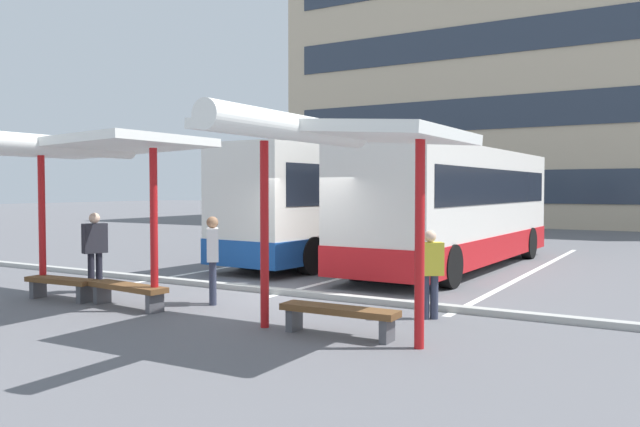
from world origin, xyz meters
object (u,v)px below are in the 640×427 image
Objects in this scene: coach_bus_1 at (455,208)px; waiting_passenger_2 at (430,269)px; bench_1 at (127,290)px; bench_2 at (339,314)px; waiting_shelter_0 at (82,150)px; waiting_passenger_0 at (95,246)px; coach_bus_0 at (351,203)px; bench_0 at (61,284)px; waiting_shelter_1 at (328,137)px; waiting_passenger_1 at (213,253)px.

coach_bus_1 reaches higher than waiting_passenger_2.
bench_2 is (4.53, 0.02, 0.00)m from bench_1.
waiting_shelter_0 reaches higher than waiting_passenger_0.
coach_bus_0 is 9.70m from bench_1.
bench_2 is (5.43, 0.28, -2.64)m from waiting_shelter_0.
waiting_shelter_0 is 2.99× the size of waiting_passenger_2.
waiting_shelter_1 is (6.33, -0.21, 2.67)m from bench_0.
waiting_shelter_1 is (1.17, -9.25, 1.29)m from coach_bus_1.
waiting_passenger_0 is (-6.50, 1.21, -1.99)m from waiting_shelter_1.
bench_1 is at bearing -179.69° from bench_2.
waiting_shelter_0 is 2.67× the size of waiting_passenger_1.
waiting_passenger_0 is (-6.50, 0.88, 0.67)m from bench_2.
coach_bus_1 is 5.42× the size of bench_1.
waiting_passenger_1 reaches higher than bench_2.
waiting_shelter_1 is at bearing -0.53° from waiting_shelter_0.
bench_2 is at bearing -17.66° from waiting_passenger_1.
waiting_passenger_1 is at bearing 43.94° from bench_1.
waiting_shelter_0 is at bearing -164.15° from bench_1.
waiting_shelter_0 is 1.07× the size of waiting_shelter_1.
bench_2 is 6.59m from waiting_passenger_0.
coach_bus_1 reaches higher than waiting_shelter_1.
bench_1 is at bearing -88.38° from coach_bus_0.
bench_0 is at bearing -119.76° from coach_bus_1.
waiting_passenger_2 is (6.17, 2.19, -2.12)m from waiting_shelter_0.
waiting_shelter_1 reaches higher than waiting_shelter_0.
waiting_shelter_0 is (-4.27, -9.20, 1.27)m from coach_bus_1.
bench_0 is 0.86× the size of bench_1.
coach_bus_1 reaches higher than bench_0.
bench_0 and bench_2 have the same top height.
coach_bus_0 is 8.63m from waiting_passenger_1.
waiting_shelter_0 is (-0.63, -9.84, 1.20)m from coach_bus_0.
bench_2 is at bearing 2.95° from waiting_shelter_0.
bench_1 is at bearing -159.83° from waiting_passenger_2.
coach_bus_0 is 6.40× the size of waiting_passenger_0.
waiting_shelter_0 reaches higher than bench_2.
waiting_passenger_0 is 3.12m from waiting_passenger_1.
waiting_passenger_1 is 1.12× the size of waiting_passenger_2.
waiting_passenger_0 is 7.32m from waiting_passenger_2.
waiting_shelter_1 is at bearing -22.58° from waiting_passenger_1.
waiting_shelter_1 reaches higher than waiting_passenger_2.
bench_2 is at bearing -111.11° from waiting_passenger_2.
waiting_shelter_0 is 5.43m from waiting_shelter_1.
waiting_shelter_1 is at bearing -1.91° from bench_0.
bench_2 is 1.11× the size of waiting_passenger_1.
coach_bus_1 is (3.64, -0.64, -0.07)m from coach_bus_0.
waiting_shelter_0 reaches higher than bench_1.
waiting_shelter_1 reaches higher than bench_1.
coach_bus_0 is at bearing 81.02° from bench_0.
bench_2 is 1.10× the size of waiting_passenger_0.
coach_bus_0 reaches higher than waiting_passenger_2.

